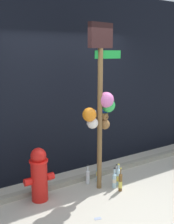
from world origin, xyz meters
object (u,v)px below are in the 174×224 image
object	(u,v)px
bottle_4	(116,174)
bottle_5	(114,180)
memorial_post	(101,99)
fire_hydrant	(39,174)
bottle_2	(118,176)
bottle_0	(120,182)
bottle_3	(98,174)
bottle_1	(88,176)

from	to	relation	value
bottle_4	bottle_5	size ratio (longest dim) A/B	0.85
memorial_post	fire_hydrant	world-z (taller)	memorial_post
memorial_post	bottle_2	distance (m)	1.35
bottle_4	bottle_5	world-z (taller)	bottle_5
bottle_0	bottle_3	size ratio (longest dim) A/B	1.17
bottle_3	bottle_5	bearing A→B (deg)	-75.12
bottle_3	bottle_5	size ratio (longest dim) A/B	0.97
bottle_2	bottle_4	size ratio (longest dim) A/B	1.24
memorial_post	bottle_2	bearing A→B (deg)	-17.30
bottle_3	bottle_5	world-z (taller)	bottle_5
fire_hydrant	bottle_4	xyz separation A→B (m)	(1.36, -0.10, -0.30)
memorial_post	bottle_3	world-z (taller)	memorial_post
fire_hydrant	bottle_2	distance (m)	1.34
bottle_0	bottle_3	xyz separation A→B (m)	(-0.11, 0.47, -0.01)
bottle_4	fire_hydrant	bearing A→B (deg)	175.60
bottle_2	bottle_4	bearing A→B (deg)	64.14
memorial_post	bottle_3	bearing A→B (deg)	66.49
fire_hydrant	bottle_2	bearing A→B (deg)	-10.39
bottle_2	bottle_3	world-z (taller)	bottle_2
memorial_post	bottle_1	world-z (taller)	memorial_post
bottle_1	bottle_3	xyz separation A→B (m)	(0.20, -0.02, 0.00)
bottle_0	bottle_3	distance (m)	0.48
fire_hydrant	bottle_1	world-z (taller)	fire_hydrant
bottle_0	bottle_5	size ratio (longest dim) A/B	1.13
bottle_0	bottle_2	size ratio (longest dim) A/B	1.08
fire_hydrant	bottle_3	distance (m)	1.11
fire_hydrant	bottle_3	xyz separation A→B (m)	(1.08, 0.04, -0.27)
fire_hydrant	bottle_4	bearing A→B (deg)	-4.40
bottle_0	bottle_4	size ratio (longest dim) A/B	1.34
fire_hydrant	bottle_2	size ratio (longest dim) A/B	2.26
memorial_post	bottle_0	xyz separation A→B (m)	(0.19, -0.29, -1.31)
bottle_3	bottle_0	bearing A→B (deg)	-77.38
fire_hydrant	bottle_3	size ratio (longest dim) A/B	2.44
bottle_1	bottle_5	bearing A→B (deg)	-50.97
memorial_post	bottle_5	bearing A→B (deg)	-41.67
bottle_0	bottle_2	xyz separation A→B (m)	(0.11, 0.19, -0.00)
fire_hydrant	bottle_5	xyz separation A→B (m)	(1.17, -0.30, -0.28)
bottle_4	bottle_3	bearing A→B (deg)	152.80
fire_hydrant	bottle_0	world-z (taller)	fire_hydrant
bottle_0	bottle_5	distance (m)	0.14
bottle_0	bottle_1	xyz separation A→B (m)	(-0.30, 0.49, -0.01)
fire_hydrant	bottle_4	size ratio (longest dim) A/B	2.80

